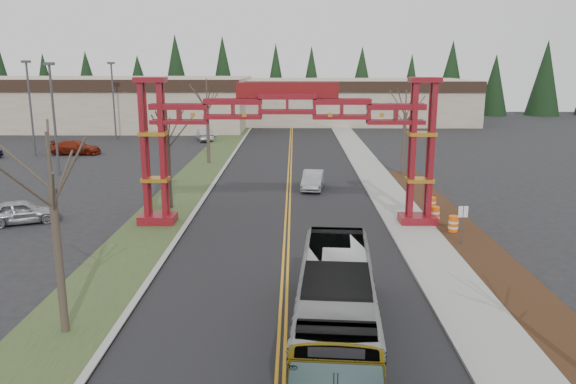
{
  "coord_description": "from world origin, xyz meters",
  "views": [
    {
      "loc": [
        0.42,
        -15.25,
        9.72
      ],
      "look_at": [
        0.11,
        12.45,
        3.32
      ],
      "focal_mm": 35.0,
      "sensor_mm": 36.0,
      "label": 1
    }
  ],
  "objects_px": {
    "retail_building_east": "(351,101)",
    "bare_tree_median_near": "(52,189)",
    "retail_building_west": "(98,102)",
    "bare_tree_median_far": "(207,101)",
    "silver_sedan": "(313,180)",
    "barrel_north": "(432,204)",
    "parked_car_near_a": "(21,212)",
    "light_pole_mid": "(30,101)",
    "parked_car_far_a": "(205,135)",
    "street_sign": "(463,218)",
    "barrel_south": "(453,225)",
    "bare_tree_median_mid": "(168,139)",
    "barrel_mid": "(435,215)",
    "transit_bus": "(336,305)",
    "parked_car_mid_a": "(76,147)",
    "gateway_arch": "(287,127)",
    "light_pole_far": "(113,95)",
    "light_pole_near": "(53,111)",
    "bare_tree_right_far": "(405,113)"
  },
  "relations": [
    {
      "from": "retail_building_west",
      "to": "silver_sedan",
      "type": "height_order",
      "value": "retail_building_west"
    },
    {
      "from": "bare_tree_median_far",
      "to": "street_sign",
      "type": "distance_m",
      "value": 31.11
    },
    {
      "from": "bare_tree_median_near",
      "to": "transit_bus",
      "type": "bearing_deg",
      "value": -4.69
    },
    {
      "from": "silver_sedan",
      "to": "parked_car_near_a",
      "type": "height_order",
      "value": "parked_car_near_a"
    },
    {
      "from": "light_pole_near",
      "to": "light_pole_mid",
      "type": "relative_size",
      "value": 0.98
    },
    {
      "from": "silver_sedan",
      "to": "light_pole_mid",
      "type": "distance_m",
      "value": 33.54
    },
    {
      "from": "light_pole_mid",
      "to": "barrel_south",
      "type": "height_order",
      "value": "light_pole_mid"
    },
    {
      "from": "retail_building_east",
      "to": "silver_sedan",
      "type": "height_order",
      "value": "retail_building_east"
    },
    {
      "from": "parked_car_near_a",
      "to": "bare_tree_median_far",
      "type": "relative_size",
      "value": 0.53
    },
    {
      "from": "barrel_mid",
      "to": "silver_sedan",
      "type": "bearing_deg",
      "value": 127.2
    },
    {
      "from": "barrel_north",
      "to": "gateway_arch",
      "type": "bearing_deg",
      "value": -161.27
    },
    {
      "from": "bare_tree_median_mid",
      "to": "street_sign",
      "type": "bearing_deg",
      "value": -24.18
    },
    {
      "from": "silver_sedan",
      "to": "barrel_mid",
      "type": "distance_m",
      "value": 11.99
    },
    {
      "from": "silver_sedan",
      "to": "bare_tree_median_near",
      "type": "height_order",
      "value": "bare_tree_median_near"
    },
    {
      "from": "silver_sedan",
      "to": "light_pole_mid",
      "type": "xyz_separation_m",
      "value": [
        -29.15,
        15.81,
        5.04
      ]
    },
    {
      "from": "parked_car_near_a",
      "to": "street_sign",
      "type": "height_order",
      "value": "street_sign"
    },
    {
      "from": "gateway_arch",
      "to": "barrel_north",
      "type": "height_order",
      "value": "gateway_arch"
    },
    {
      "from": "barrel_north",
      "to": "retail_building_east",
      "type": "bearing_deg",
      "value": 89.68
    },
    {
      "from": "silver_sedan",
      "to": "parked_car_near_a",
      "type": "xyz_separation_m",
      "value": [
        -18.32,
        -9.89,
        0.02
      ]
    },
    {
      "from": "parked_car_mid_a",
      "to": "bare_tree_median_far",
      "type": "xyz_separation_m",
      "value": [
        15.29,
        -5.53,
        5.31
      ]
    },
    {
      "from": "parked_car_near_a",
      "to": "light_pole_mid",
      "type": "height_order",
      "value": "light_pole_mid"
    },
    {
      "from": "bare_tree_median_near",
      "to": "street_sign",
      "type": "height_order",
      "value": "bare_tree_median_near"
    },
    {
      "from": "bare_tree_median_far",
      "to": "street_sign",
      "type": "xyz_separation_m",
      "value": [
        17.48,
        -25.35,
        -4.46
      ]
    },
    {
      "from": "silver_sedan",
      "to": "bare_tree_median_mid",
      "type": "height_order",
      "value": "bare_tree_median_mid"
    },
    {
      "from": "silver_sedan",
      "to": "parked_car_near_a",
      "type": "bearing_deg",
      "value": -145.13
    },
    {
      "from": "gateway_arch",
      "to": "light_pole_mid",
      "type": "xyz_separation_m",
      "value": [
        -27.26,
        25.7,
        -0.22
      ]
    },
    {
      "from": "retail_building_west",
      "to": "parked_car_far_a",
      "type": "bearing_deg",
      "value": -40.38
    },
    {
      "from": "bare_tree_median_mid",
      "to": "barrel_south",
      "type": "bearing_deg",
      "value": -17.25
    },
    {
      "from": "street_sign",
      "to": "barrel_north",
      "type": "xyz_separation_m",
      "value": [
        0.2,
        7.43,
        -1.14
      ]
    },
    {
      "from": "light_pole_near",
      "to": "transit_bus",
      "type": "bearing_deg",
      "value": -53.85
    },
    {
      "from": "transit_bus",
      "to": "bare_tree_median_mid",
      "type": "bearing_deg",
      "value": 121.94
    },
    {
      "from": "parked_car_mid_a",
      "to": "bare_tree_median_mid",
      "type": "relative_size",
      "value": 0.78
    },
    {
      "from": "parked_car_far_a",
      "to": "street_sign",
      "type": "bearing_deg",
      "value": 99.6
    },
    {
      "from": "silver_sedan",
      "to": "barrel_north",
      "type": "relative_size",
      "value": 4.68
    },
    {
      "from": "retail_building_east",
      "to": "bare_tree_median_near",
      "type": "relative_size",
      "value": 5.11
    },
    {
      "from": "transit_bus",
      "to": "light_pole_mid",
      "type": "xyz_separation_m",
      "value": [
        -29.14,
        40.86,
        4.24
      ]
    },
    {
      "from": "gateway_arch",
      "to": "light_pole_far",
      "type": "height_order",
      "value": "light_pole_far"
    },
    {
      "from": "light_pole_mid",
      "to": "barrel_north",
      "type": "height_order",
      "value": "light_pole_mid"
    },
    {
      "from": "retail_building_west",
      "to": "bare_tree_median_far",
      "type": "xyz_separation_m",
      "value": [
        22.0,
        -32.76,
        2.31
      ]
    },
    {
      "from": "silver_sedan",
      "to": "barrel_north",
      "type": "xyz_separation_m",
      "value": [
        7.78,
        -6.61,
        -0.25
      ]
    },
    {
      "from": "bare_tree_median_far",
      "to": "barrel_mid",
      "type": "distance_m",
      "value": 27.56
    },
    {
      "from": "retail_building_east",
      "to": "light_pole_near",
      "type": "bearing_deg",
      "value": -123.27
    },
    {
      "from": "parked_car_near_a",
      "to": "barrel_south",
      "type": "height_order",
      "value": "parked_car_near_a"
    },
    {
      "from": "bare_tree_median_mid",
      "to": "parked_car_near_a",
      "type": "bearing_deg",
      "value": -156.32
    },
    {
      "from": "barrel_south",
      "to": "transit_bus",
      "type": "bearing_deg",
      "value": -120.29
    },
    {
      "from": "retail_building_east",
      "to": "bare_tree_median_near",
      "type": "bearing_deg",
      "value": -103.27
    },
    {
      "from": "parked_car_far_a",
      "to": "bare_tree_right_far",
      "type": "xyz_separation_m",
      "value": [
        21.0,
        -22.31,
        4.69
      ]
    },
    {
      "from": "bare_tree_median_mid",
      "to": "barrel_south",
      "type": "height_order",
      "value": "bare_tree_median_mid"
    },
    {
      "from": "retail_building_east",
      "to": "barrel_south",
      "type": "relative_size",
      "value": 36.16
    },
    {
      "from": "retail_building_west",
      "to": "retail_building_east",
      "type": "distance_m",
      "value": 40.79
    }
  ]
}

